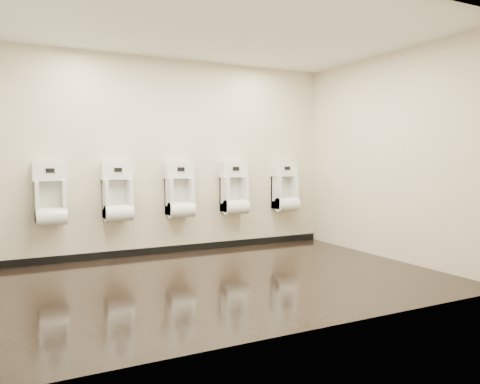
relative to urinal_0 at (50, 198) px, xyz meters
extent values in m
cube|color=black|center=(1.68, -1.61, -0.87)|extent=(5.00, 3.50, 0.00)
cube|color=silver|center=(1.68, -1.61, 1.93)|extent=(5.00, 3.50, 0.00)
cube|color=beige|center=(1.68, 0.14, 0.53)|extent=(5.00, 0.02, 2.80)
cube|color=beige|center=(1.68, -3.36, 0.53)|extent=(5.00, 0.02, 2.80)
cube|color=beige|center=(4.18, -1.61, 0.53)|extent=(0.02, 3.50, 2.80)
cube|color=black|center=(1.68, 0.13, -0.82)|extent=(5.00, 0.02, 0.10)
cube|color=white|center=(0.00, 0.01, -0.04)|extent=(0.37, 0.26, 0.52)
cube|color=silver|center=(0.00, 0.09, 0.00)|extent=(0.27, 0.01, 0.40)
cylinder|color=white|center=(0.00, -0.06, -0.22)|extent=(0.37, 0.22, 0.22)
cube|color=white|center=(0.00, 0.04, 0.33)|extent=(0.41, 0.19, 0.22)
cube|color=black|center=(0.00, -0.06, 0.35)|extent=(0.10, 0.01, 0.06)
cube|color=silver|center=(0.00, -0.06, 0.35)|extent=(0.12, 0.01, 0.08)
cylinder|color=silver|center=(0.21, 0.04, 0.33)|extent=(0.01, 0.03, 0.03)
cube|color=white|center=(0.84, 0.01, -0.04)|extent=(0.37, 0.26, 0.52)
cube|color=silver|center=(0.84, 0.09, 0.00)|extent=(0.27, 0.01, 0.40)
cylinder|color=white|center=(0.84, -0.06, -0.22)|extent=(0.37, 0.22, 0.22)
cube|color=white|center=(0.84, 0.04, 0.33)|extent=(0.41, 0.19, 0.22)
cube|color=black|center=(0.84, -0.06, 0.35)|extent=(0.10, 0.01, 0.06)
cube|color=silver|center=(0.84, -0.06, 0.35)|extent=(0.12, 0.01, 0.08)
cylinder|color=silver|center=(1.05, 0.04, 0.33)|extent=(0.01, 0.03, 0.03)
cube|color=white|center=(1.73, 0.01, -0.04)|extent=(0.37, 0.26, 0.52)
cube|color=silver|center=(1.73, 0.09, 0.00)|extent=(0.27, 0.01, 0.40)
cylinder|color=white|center=(1.73, -0.06, -0.22)|extent=(0.37, 0.22, 0.22)
cube|color=white|center=(1.73, 0.04, 0.33)|extent=(0.41, 0.19, 0.22)
cube|color=black|center=(1.73, -0.06, 0.35)|extent=(0.10, 0.01, 0.06)
cube|color=silver|center=(1.73, -0.06, 0.35)|extent=(0.12, 0.01, 0.08)
cylinder|color=silver|center=(1.94, 0.04, 0.33)|extent=(0.01, 0.03, 0.03)
cube|color=white|center=(2.60, 0.01, -0.04)|extent=(0.37, 0.26, 0.52)
cube|color=silver|center=(2.60, 0.09, 0.00)|extent=(0.27, 0.01, 0.40)
cylinder|color=white|center=(2.60, -0.06, -0.22)|extent=(0.37, 0.22, 0.22)
cube|color=white|center=(2.60, 0.04, 0.33)|extent=(0.41, 0.19, 0.22)
cube|color=black|center=(2.60, -0.06, 0.35)|extent=(0.10, 0.01, 0.06)
cube|color=silver|center=(2.60, -0.06, 0.35)|extent=(0.12, 0.01, 0.08)
cylinder|color=silver|center=(2.81, 0.04, 0.33)|extent=(0.01, 0.03, 0.03)
cube|color=white|center=(3.52, 0.01, -0.04)|extent=(0.37, 0.26, 0.52)
cube|color=silver|center=(3.52, 0.09, 0.00)|extent=(0.27, 0.01, 0.40)
cylinder|color=white|center=(3.52, -0.06, -0.22)|extent=(0.37, 0.22, 0.22)
cube|color=white|center=(3.52, 0.04, 0.33)|extent=(0.41, 0.19, 0.22)
cube|color=black|center=(3.52, -0.06, 0.35)|extent=(0.10, 0.01, 0.06)
cube|color=silver|center=(3.52, -0.06, 0.35)|extent=(0.12, 0.01, 0.08)
cylinder|color=silver|center=(3.73, 0.04, 0.33)|extent=(0.01, 0.03, 0.03)
camera|label=1|loc=(-0.55, -6.35, 0.49)|focal=35.00mm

